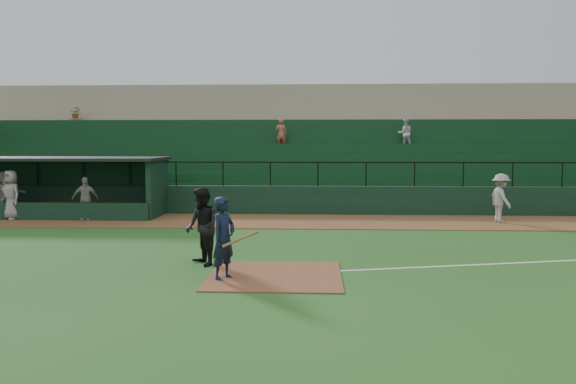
{
  "coord_description": "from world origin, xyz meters",
  "views": [
    {
      "loc": [
        0.92,
        -13.84,
        3.05
      ],
      "look_at": [
        0.0,
        5.0,
        1.4
      ],
      "focal_mm": 35.9,
      "sensor_mm": 36.0,
      "label": 1
    }
  ],
  "objects": [
    {
      "name": "ground",
      "position": [
        0.0,
        0.0,
        0.0
      ],
      "size": [
        90.0,
        90.0,
        0.0
      ],
      "primitive_type": "plane",
      "color": "#21521A",
      "rests_on": "ground"
    },
    {
      "name": "warning_track",
      "position": [
        0.0,
        8.0,
        0.01
      ],
      "size": [
        40.0,
        4.0,
        0.03
      ],
      "primitive_type": "cube",
      "color": "brown",
      "rests_on": "ground"
    },
    {
      "name": "home_plate_dirt",
      "position": [
        0.0,
        -1.0,
        0.01
      ],
      "size": [
        3.0,
        3.0,
        0.03
      ],
      "primitive_type": "cube",
      "color": "brown",
      "rests_on": "ground"
    },
    {
      "name": "stadium_structure",
      "position": [
        -0.0,
        16.46,
        2.3
      ],
      "size": [
        38.0,
        13.08,
        6.4
      ],
      "color": "black",
      "rests_on": "ground"
    },
    {
      "name": "dugout",
      "position": [
        -9.75,
        9.56,
        1.33
      ],
      "size": [
        8.9,
        3.2,
        2.42
      ],
      "color": "black",
      "rests_on": "ground"
    },
    {
      "name": "batter_at_plate",
      "position": [
        -1.11,
        -1.38,
        0.92
      ],
      "size": [
        1.15,
        0.8,
        1.85
      ],
      "color": "black",
      "rests_on": "ground"
    },
    {
      "name": "umpire",
      "position": [
        -1.88,
        0.08,
        0.97
      ],
      "size": [
        1.13,
        1.19,
        1.94
      ],
      "primitive_type": "imported",
      "rotation": [
        0.0,
        0.0,
        -0.99
      ],
      "color": "black",
      "rests_on": "ground"
    },
    {
      "name": "runner",
      "position": [
        7.86,
        8.01,
        0.94
      ],
      "size": [
        0.91,
        1.3,
        1.83
      ],
      "primitive_type": "imported",
      "rotation": [
        0.0,
        0.0,
        1.78
      ],
      "color": "#9E9994",
      "rests_on": "warning_track"
    },
    {
      "name": "dugout_player_a",
      "position": [
        -7.99,
        7.85,
        0.86
      ],
      "size": [
        1.03,
        0.56,
        1.67
      ],
      "primitive_type": "imported",
      "rotation": [
        0.0,
        0.0,
        0.17
      ],
      "color": "gray",
      "rests_on": "warning_track"
    },
    {
      "name": "dugout_player_b",
      "position": [
        -10.91,
        7.84,
        0.99
      ],
      "size": [
        1.12,
        0.98,
        1.92
      ],
      "primitive_type": "imported",
      "rotation": [
        0.0,
        0.0,
        -0.49
      ],
      "color": "gray",
      "rests_on": "warning_track"
    },
    {
      "name": "dugout_player_c",
      "position": [
        -11.5,
        8.48,
        0.98
      ],
      "size": [
        1.85,
        1.12,
        1.9
      ],
      "primitive_type": "imported",
      "rotation": [
        0.0,
        0.0,
        2.8
      ],
      "color": "gray",
      "rests_on": "warning_track"
    }
  ]
}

